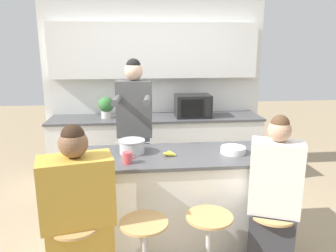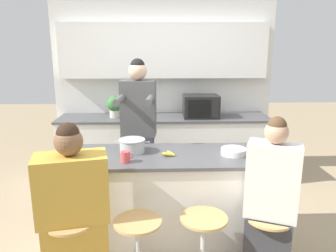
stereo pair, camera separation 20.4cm
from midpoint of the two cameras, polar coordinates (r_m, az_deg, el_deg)
The scene contains 15 objects.
ground_plane at distance 3.40m, azimuth 1.87°, elevation -20.01°, with size 16.00×16.00×0.00m, color tan.
wall_back at distance 4.71m, azimuth 0.49°, elevation 9.59°, with size 3.11×0.22×2.70m.
back_counter at distance 4.63m, azimuth 0.62°, elevation -4.05°, with size 2.89×0.61×0.94m.
kitchen_island at distance 3.16m, azimuth 1.94°, elevation -12.91°, with size 1.89×0.70×0.93m.
bar_stool_center_right at distance 2.77m, azimuth 8.35°, elevation -20.62°, with size 0.38×0.38×0.62m.
bar_stool_rightmost at distance 2.89m, azimuth 18.93°, elevation -19.73°, with size 0.38×0.38×0.62m.
person_cooking at distance 3.63m, azimuth -3.47°, elevation -2.28°, with size 0.42×0.58×1.76m.
person_wrapped_blanket at distance 2.63m, azimuth -13.83°, elevation -15.09°, with size 0.57×0.39×1.37m.
person_seated_near at distance 2.76m, azimuth 19.42°, elevation -14.18°, with size 0.44×0.38×1.40m.
cooking_pot at distance 3.04m, azimuth -4.35°, elevation -3.44°, with size 0.33×0.24×0.12m.
fruit_bowl at distance 3.05m, azimuth 13.26°, elevation -4.35°, with size 0.23×0.23×0.06m.
coffee_cup_near at distance 2.79m, azimuth -5.33°, elevation -5.38°, with size 0.11×0.08×0.10m.
banana_bunch at distance 2.94m, azimuth 2.00°, elevation -4.87°, with size 0.14×0.10×0.04m.
microwave at distance 4.49m, azimuth 7.04°, elevation 3.44°, with size 0.47×0.35×0.30m.
potted_plant at distance 4.50m, azimuth -8.03°, elevation 3.55°, with size 0.21×0.21×0.29m.
Camera 2 is at (-0.10, -2.82, 1.90)m, focal length 35.00 mm.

